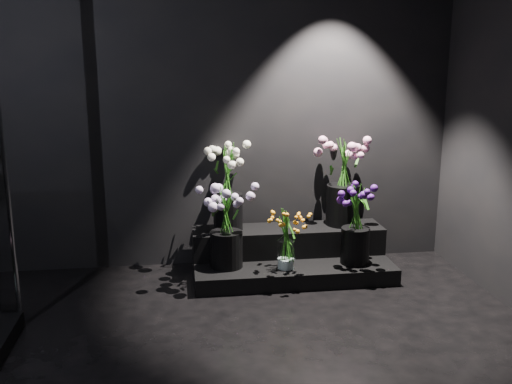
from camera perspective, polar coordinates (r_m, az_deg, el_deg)
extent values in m
plane|color=black|center=(4.72, -4.21, 9.20)|extent=(4.00, 0.00, 4.00)
plane|color=black|center=(0.83, 14.34, -11.05)|extent=(4.00, 0.00, 4.00)
cube|color=black|center=(4.70, 3.59, -7.53)|extent=(1.59, 0.71, 0.13)
cube|color=black|center=(4.80, 3.20, -4.83)|extent=(1.59, 0.35, 0.22)
cylinder|color=white|center=(4.45, 3.02, -6.27)|extent=(0.14, 0.14, 0.23)
cylinder|color=black|center=(4.48, -2.97, -5.73)|extent=(0.25, 0.25, 0.29)
cylinder|color=black|center=(4.62, 9.87, -5.29)|extent=(0.23, 0.23, 0.29)
cylinder|color=black|center=(4.67, -2.81, -1.98)|extent=(0.24, 0.24, 0.30)
cylinder|color=black|center=(4.86, 8.66, -1.28)|extent=(0.28, 0.28, 0.34)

